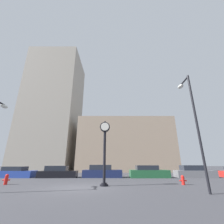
{
  "coord_description": "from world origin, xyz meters",
  "views": [
    {
      "loc": [
        2.26,
        -11.33,
        1.54
      ],
      "look_at": [
        2.27,
        10.8,
        9.21
      ],
      "focal_mm": 24.0,
      "sensor_mm": 36.0,
      "label": 1
    }
  ],
  "objects_px": {
    "street_clock": "(105,144)",
    "fire_hydrant_far": "(6,179)",
    "car_grey": "(194,172)",
    "car_navy": "(102,172)",
    "fire_hydrant_near": "(183,180)",
    "street_lamp_right": "(192,112)",
    "car_blue": "(16,173)",
    "car_black": "(58,173)",
    "car_green": "(148,172)"
  },
  "relations": [
    {
      "from": "car_blue",
      "to": "street_lamp_right",
      "type": "relative_size",
      "value": 0.61
    },
    {
      "from": "fire_hydrant_far",
      "to": "street_lamp_right",
      "type": "height_order",
      "value": "street_lamp_right"
    },
    {
      "from": "car_navy",
      "to": "car_grey",
      "type": "relative_size",
      "value": 1.02
    },
    {
      "from": "fire_hydrant_far",
      "to": "street_lamp_right",
      "type": "xyz_separation_m",
      "value": [
        13.55,
        -3.49,
        4.38
      ]
    },
    {
      "from": "car_grey",
      "to": "street_lamp_right",
      "type": "bearing_deg",
      "value": -112.23
    },
    {
      "from": "car_blue",
      "to": "fire_hydrant_far",
      "type": "distance_m",
      "value": 7.24
    },
    {
      "from": "car_grey",
      "to": "fire_hydrant_far",
      "type": "relative_size",
      "value": 5.95
    },
    {
      "from": "car_black",
      "to": "fire_hydrant_near",
      "type": "distance_m",
      "value": 13.63
    },
    {
      "from": "car_black",
      "to": "street_lamp_right",
      "type": "distance_m",
      "value": 15.91
    },
    {
      "from": "fire_hydrant_near",
      "to": "car_green",
      "type": "bearing_deg",
      "value": 100.67
    },
    {
      "from": "car_green",
      "to": "street_lamp_right",
      "type": "height_order",
      "value": "street_lamp_right"
    },
    {
      "from": "car_green",
      "to": "car_grey",
      "type": "relative_size",
      "value": 0.99
    },
    {
      "from": "car_grey",
      "to": "fire_hydrant_near",
      "type": "relative_size",
      "value": 6.67
    },
    {
      "from": "car_green",
      "to": "fire_hydrant_near",
      "type": "relative_size",
      "value": 6.64
    },
    {
      "from": "fire_hydrant_far",
      "to": "street_lamp_right",
      "type": "bearing_deg",
      "value": -14.45
    },
    {
      "from": "car_blue",
      "to": "fire_hydrant_near",
      "type": "xyz_separation_m",
      "value": [
        17.04,
        -6.56,
        -0.17
      ]
    },
    {
      "from": "car_navy",
      "to": "street_lamp_right",
      "type": "distance_m",
      "value": 12.63
    },
    {
      "from": "car_blue",
      "to": "car_navy",
      "type": "distance_m",
      "value": 10.35
    },
    {
      "from": "street_clock",
      "to": "car_green",
      "type": "bearing_deg",
      "value": 54.97
    },
    {
      "from": "car_black",
      "to": "street_clock",
      "type": "bearing_deg",
      "value": -53.87
    },
    {
      "from": "street_lamp_right",
      "to": "car_blue",
      "type": "bearing_deg",
      "value": 149.27
    },
    {
      "from": "street_clock",
      "to": "street_lamp_right",
      "type": "height_order",
      "value": "street_lamp_right"
    },
    {
      "from": "car_black",
      "to": "car_green",
      "type": "height_order",
      "value": "car_green"
    },
    {
      "from": "car_blue",
      "to": "fire_hydrant_far",
      "type": "relative_size",
      "value": 5.75
    },
    {
      "from": "car_black",
      "to": "fire_hydrant_far",
      "type": "relative_size",
      "value": 5.86
    },
    {
      "from": "car_navy",
      "to": "car_black",
      "type": "bearing_deg",
      "value": -176.87
    },
    {
      "from": "fire_hydrant_far",
      "to": "car_green",
      "type": "bearing_deg",
      "value": 26.41
    },
    {
      "from": "car_green",
      "to": "fire_hydrant_near",
      "type": "height_order",
      "value": "car_green"
    },
    {
      "from": "car_grey",
      "to": "fire_hydrant_far",
      "type": "distance_m",
      "value": 19.42
    },
    {
      "from": "street_clock",
      "to": "fire_hydrant_far",
      "type": "relative_size",
      "value": 6.37
    },
    {
      "from": "street_clock",
      "to": "car_blue",
      "type": "relative_size",
      "value": 1.11
    },
    {
      "from": "street_clock",
      "to": "car_green",
      "type": "relative_size",
      "value": 1.08
    },
    {
      "from": "street_clock",
      "to": "car_navy",
      "type": "bearing_deg",
      "value": 94.63
    },
    {
      "from": "car_blue",
      "to": "street_clock",
      "type": "bearing_deg",
      "value": -31.6
    },
    {
      "from": "car_green",
      "to": "street_lamp_right",
      "type": "distance_m",
      "value": 10.66
    },
    {
      "from": "street_clock",
      "to": "car_grey",
      "type": "distance_m",
      "value": 13.12
    },
    {
      "from": "car_navy",
      "to": "car_green",
      "type": "distance_m",
      "value": 5.51
    },
    {
      "from": "car_green",
      "to": "fire_hydrant_far",
      "type": "height_order",
      "value": "car_green"
    },
    {
      "from": "street_clock",
      "to": "car_black",
      "type": "xyz_separation_m",
      "value": [
        -5.89,
        7.13,
        -2.51
      ]
    },
    {
      "from": "fire_hydrant_near",
      "to": "car_grey",
      "type": "bearing_deg",
      "value": 56.96
    },
    {
      "from": "car_grey",
      "to": "car_blue",
      "type": "bearing_deg",
      "value": -176.97
    },
    {
      "from": "car_blue",
      "to": "car_green",
      "type": "distance_m",
      "value": 15.85
    },
    {
      "from": "street_clock",
      "to": "car_black",
      "type": "relative_size",
      "value": 1.09
    },
    {
      "from": "car_navy",
      "to": "car_blue",
      "type": "bearing_deg",
      "value": -178.16
    },
    {
      "from": "car_green",
      "to": "car_grey",
      "type": "xyz_separation_m",
      "value": [
        5.61,
        0.44,
        -0.01
      ]
    },
    {
      "from": "fire_hydrant_far",
      "to": "car_navy",
      "type": "bearing_deg",
      "value": 42.63
    },
    {
      "from": "car_grey",
      "to": "car_black",
      "type": "bearing_deg",
      "value": -176.5
    },
    {
      "from": "street_clock",
      "to": "fire_hydrant_far",
      "type": "height_order",
      "value": "street_clock"
    },
    {
      "from": "car_black",
      "to": "car_grey",
      "type": "bearing_deg",
      "value": -2.32
    },
    {
      "from": "street_lamp_right",
      "to": "fire_hydrant_near",
      "type": "bearing_deg",
      "value": 85.52
    }
  ]
}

